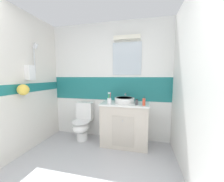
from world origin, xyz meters
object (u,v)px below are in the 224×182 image
Objects in this scene: lotion_bottle_short at (137,102)px; soap_dispenser at (144,102)px; sink_basin at (124,100)px; toilet at (83,122)px; toothbrush_cup at (109,100)px.

soap_dispenser is at bearing -4.34° from lotion_bottle_short.
lotion_bottle_short is (0.25, -0.18, -0.00)m from sink_basin.
toothbrush_cup is (0.64, -0.15, 0.54)m from toilet.
sink_basin is at bearing 33.62° from toothbrush_cup.
toilet is (-0.91, -0.02, -0.53)m from sink_basin.
toothbrush_cup is at bearing -146.38° from sink_basin.
toilet is 1.28m from lotion_bottle_short.
lotion_bottle_short reaches higher than toilet.
toilet is 0.85m from toothbrush_cup.
sink_basin is at bearing 1.54° from toilet.
soap_dispenser reaches higher than sink_basin.
toothbrush_cup reaches higher than toilet.
toothbrush_cup is 0.51m from lotion_bottle_short.
lotion_bottle_short is at bearing 175.66° from soap_dispenser.
sink_basin is 3.98× the size of lotion_bottle_short.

